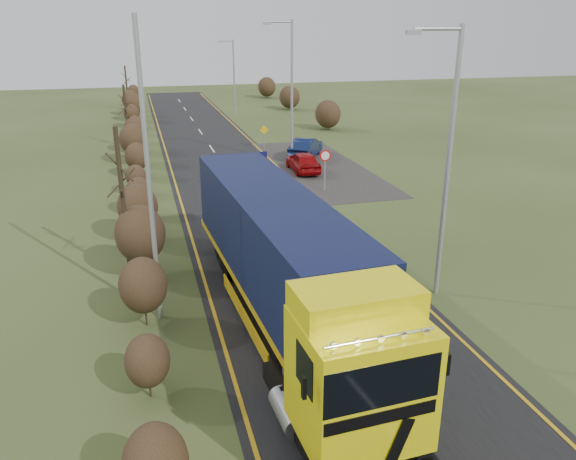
{
  "coord_description": "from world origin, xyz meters",
  "views": [
    {
      "loc": [
        -5.72,
        -17.31,
        9.5
      ],
      "look_at": [
        -0.34,
        2.74,
        1.9
      ],
      "focal_mm": 35.0,
      "sensor_mm": 36.0,
      "label": 1
    }
  ],
  "objects_px": {
    "lorry": "(283,260)",
    "speed_sign": "(325,162)",
    "streetlight_near": "(446,155)",
    "car_blue_sedan": "(306,148)",
    "car_red_hatchback": "(303,162)"
  },
  "relations": [
    {
      "from": "lorry",
      "to": "streetlight_near",
      "type": "relative_size",
      "value": 1.67
    },
    {
      "from": "car_red_hatchback",
      "to": "car_blue_sedan",
      "type": "bearing_deg",
      "value": -108.24
    },
    {
      "from": "streetlight_near",
      "to": "speed_sign",
      "type": "relative_size",
      "value": 3.79
    },
    {
      "from": "car_red_hatchback",
      "to": "car_blue_sedan",
      "type": "relative_size",
      "value": 0.9
    },
    {
      "from": "car_blue_sedan",
      "to": "speed_sign",
      "type": "distance_m",
      "value": 9.21
    },
    {
      "from": "car_red_hatchback",
      "to": "speed_sign",
      "type": "height_order",
      "value": "speed_sign"
    },
    {
      "from": "streetlight_near",
      "to": "speed_sign",
      "type": "xyz_separation_m",
      "value": [
        0.5,
        14.29,
        -3.49
      ]
    },
    {
      "from": "speed_sign",
      "to": "lorry",
      "type": "bearing_deg",
      "value": -113.19
    },
    {
      "from": "car_red_hatchback",
      "to": "speed_sign",
      "type": "bearing_deg",
      "value": 89.74
    },
    {
      "from": "lorry",
      "to": "car_red_hatchback",
      "type": "distance_m",
      "value": 21.4
    },
    {
      "from": "lorry",
      "to": "streetlight_near",
      "type": "bearing_deg",
      "value": 6.99
    },
    {
      "from": "car_blue_sedan",
      "to": "streetlight_near",
      "type": "bearing_deg",
      "value": 116.85
    },
    {
      "from": "streetlight_near",
      "to": "car_blue_sedan",
      "type": "bearing_deg",
      "value": 85.1
    },
    {
      "from": "lorry",
      "to": "speed_sign",
      "type": "bearing_deg",
      "value": 63.39
    },
    {
      "from": "lorry",
      "to": "car_red_hatchback",
      "type": "bearing_deg",
      "value": 68.34
    }
  ]
}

